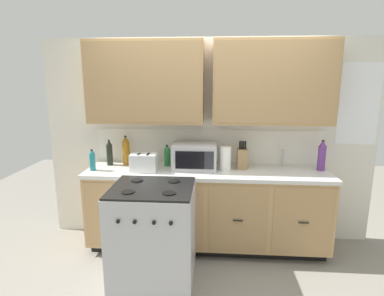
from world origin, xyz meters
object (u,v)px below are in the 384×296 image
(toaster, at_px, (144,163))
(bottle_green, at_px, (167,156))
(bottle_violet, at_px, (322,156))
(paper_towel_roll, at_px, (225,159))
(bottle_teal, at_px, (92,160))
(bottle_amber, at_px, (126,151))
(bottle_dark, at_px, (110,153))
(knife_block, at_px, (242,158))
(microwave, at_px, (195,156))
(stove_range, at_px, (153,234))

(toaster, relative_size, bottle_green, 1.15)
(bottle_violet, distance_m, bottle_green, 1.70)
(paper_towel_roll, relative_size, bottle_violet, 0.78)
(bottle_teal, bearing_deg, bottle_amber, 41.54)
(bottle_green, bearing_deg, bottle_dark, -178.55)
(knife_block, xyz_separation_m, bottle_amber, (-1.33, 0.06, 0.05))
(microwave, relative_size, toaster, 1.71)
(stove_range, height_order, toaster, toaster)
(toaster, distance_m, bottle_teal, 0.57)
(knife_block, distance_m, bottle_teal, 1.64)
(toaster, bearing_deg, bottle_dark, 154.08)
(microwave, xyz_separation_m, bottle_teal, (-1.10, -0.16, -0.03))
(knife_block, bearing_deg, stove_range, -140.06)
(toaster, height_order, bottle_violet, bottle_violet)
(bottle_teal, bearing_deg, microwave, 8.26)
(knife_block, distance_m, bottle_violet, 0.85)
(bottle_teal, bearing_deg, bottle_dark, 62.53)
(bottle_teal, bearing_deg, knife_block, 7.09)
(toaster, xyz_separation_m, paper_towel_roll, (0.88, 0.09, 0.03))
(knife_block, height_order, bottle_green, knife_block)
(toaster, distance_m, knife_block, 1.08)
(paper_towel_roll, bearing_deg, toaster, -173.89)
(stove_range, distance_m, bottle_violet, 1.97)
(toaster, distance_m, bottle_green, 0.32)
(paper_towel_roll, relative_size, bottle_teal, 1.11)
(bottle_teal, bearing_deg, paper_towel_roll, 4.00)
(bottle_dark, relative_size, bottle_teal, 1.26)
(bottle_amber, bearing_deg, paper_towel_roll, -8.20)
(toaster, distance_m, bottle_amber, 0.38)
(bottle_violet, bearing_deg, toaster, -174.54)
(bottle_amber, bearing_deg, microwave, -7.45)
(toaster, xyz_separation_m, bottle_green, (0.22, 0.23, 0.02))
(bottle_teal, bearing_deg, toaster, 0.72)
(microwave, bearing_deg, bottle_violet, 1.25)
(paper_towel_roll, xyz_separation_m, bottle_amber, (-1.14, 0.16, 0.03))
(bottle_teal, bearing_deg, bottle_violet, 4.38)
(toaster, height_order, bottle_amber, bottle_amber)
(bottle_violet, bearing_deg, bottle_dark, 179.16)
(toaster, xyz_separation_m, knife_block, (1.06, 0.20, 0.02))
(microwave, bearing_deg, bottle_teal, -171.74)
(knife_block, relative_size, bottle_dark, 1.05)
(stove_range, xyz_separation_m, bottle_green, (0.02, 0.77, 0.57))
(bottle_violet, bearing_deg, paper_towel_roll, -175.09)
(stove_range, distance_m, microwave, 0.97)
(knife_block, bearing_deg, bottle_amber, 177.29)
(bottle_violet, relative_size, bottle_amber, 0.99)
(bottle_amber, bearing_deg, stove_range, -59.96)
(toaster, bearing_deg, paper_towel_roll, 6.11)
(bottle_dark, relative_size, bottle_violet, 0.88)
(microwave, height_order, bottle_dark, bottle_dark)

